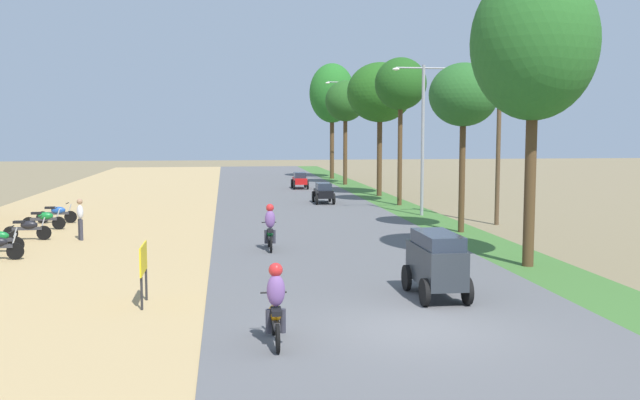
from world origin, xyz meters
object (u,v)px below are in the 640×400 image
object	(u,v)px
parked_motorbike_sixth	(57,213)
median_tree_fifth	(345,102)
median_tree_nearest	(534,44)
street_signboard	(143,263)
parked_motorbike_fifth	(44,218)
pedestrian_on_shoulder	(80,217)
motorbike_foreground_rider	(276,306)
car_sedan_red	(300,180)
median_tree_second	(464,96)
utility_pole_near	(499,116)
median_tree_sixth	(332,94)
parked_motorbike_fourth	(28,228)
streetlamp_near	(423,129)
motorbike_ahead_second	(270,228)
streetlamp_mid	(344,124)
car_sedan_black	(323,192)
median_tree_third	(401,85)
car_van_charcoal	(436,261)
median_tree_fourth	(380,93)

from	to	relation	value
parked_motorbike_sixth	median_tree_fifth	distance (m)	28.15
median_tree_nearest	parked_motorbike_sixth	bearing A→B (deg)	143.25
street_signboard	parked_motorbike_fifth	bearing A→B (deg)	112.03
pedestrian_on_shoulder	motorbike_foreground_rider	size ratio (longest dim) A/B	0.90
median_tree_nearest	car_sedan_red	size ratio (longest dim) A/B	4.12
median_tree_second	utility_pole_near	distance (m)	3.60
street_signboard	car_sedan_red	xyz separation A→B (m)	(7.39, 34.17, -0.37)
median_tree_sixth	car_sedan_red	bearing A→B (deg)	-110.32
parked_motorbike_fourth	median_tree_second	world-z (taller)	median_tree_second
parked_motorbike_sixth	car_sedan_red	distance (m)	22.11
streetlamp_near	utility_pole_near	xyz separation A→B (m)	(2.54, -3.56, 0.59)
street_signboard	streetlamp_near	xyz separation A→B (m)	(11.79, 17.13, 3.28)
median_tree_nearest	median_tree_sixth	distance (m)	41.43
parked_motorbike_sixth	pedestrian_on_shoulder	bearing A→B (deg)	-68.93
pedestrian_on_shoulder	median_tree_nearest	bearing A→B (deg)	-26.13
car_sedan_red	utility_pole_near	bearing A→B (deg)	-71.39
car_sedan_red	motorbike_ahead_second	size ratio (longest dim) A/B	1.26
parked_motorbike_sixth	streetlamp_near	distance (m)	17.91
streetlamp_mid	motorbike_foreground_rider	world-z (taller)	streetlamp_mid
car_sedan_black	streetlamp_mid	bearing A→B (deg)	76.56
median_tree_second	motorbike_ahead_second	distance (m)	10.23
utility_pole_near	motorbike_ahead_second	distance (m)	13.01
median_tree_nearest	median_tree_second	size ratio (longest dim) A/B	1.32
median_tree_sixth	median_tree_nearest	bearing A→B (deg)	-89.97
parked_motorbike_fifth	median_tree_fifth	size ratio (longest dim) A/B	0.22
utility_pole_near	median_tree_third	bearing A→B (deg)	106.17
car_van_charcoal	car_sedan_red	world-z (taller)	car_van_charcoal
parked_motorbike_fifth	car_sedan_red	world-z (taller)	car_sedan_red
parked_motorbike_sixth	motorbike_ahead_second	size ratio (longest dim) A/B	1.00
pedestrian_on_shoulder	streetlamp_mid	bearing A→B (deg)	62.68
car_van_charcoal	motorbike_ahead_second	bearing A→B (deg)	115.53
pedestrian_on_shoulder	streetlamp_near	distance (m)	16.94
median_tree_second	parked_motorbike_fifth	bearing A→B (deg)	170.15
pedestrian_on_shoulder	utility_pole_near	bearing A→B (deg)	8.35
car_sedan_red	street_signboard	bearing A→B (deg)	-102.21
motorbike_foreground_rider	median_tree_second	bearing A→B (deg)	59.19
median_tree_fourth	motorbike_ahead_second	size ratio (longest dim) A/B	4.79
parked_motorbike_fifth	streetlamp_near	world-z (taller)	streetlamp_near
pedestrian_on_shoulder	car_sedan_black	bearing A→B (deg)	48.14
median_tree_fourth	streetlamp_near	world-z (taller)	median_tree_fourth
median_tree_third	pedestrian_on_shoulder	bearing A→B (deg)	-144.27
motorbike_foreground_rider	streetlamp_mid	bearing A→B (deg)	78.77
pedestrian_on_shoulder	median_tree_fourth	bearing A→B (deg)	47.58
utility_pole_near	motorbike_ahead_second	bearing A→B (deg)	-150.79
utility_pole_near	median_tree_fourth	bearing A→B (deg)	99.27
median_tree_third	car_sedan_black	bearing A→B (deg)	160.79
median_tree_sixth	car_sedan_black	size ratio (longest dim) A/B	4.47
motorbike_foreground_rider	parked_motorbike_sixth	bearing A→B (deg)	113.32
median_tree_nearest	car_van_charcoal	distance (m)	8.18
parked_motorbike_sixth	car_van_charcoal	distance (m)	21.07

